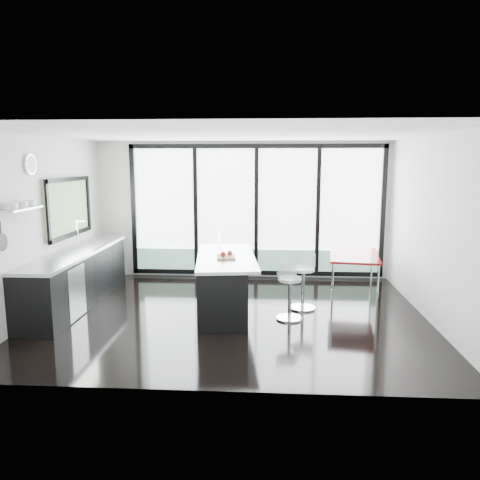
# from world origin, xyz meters

# --- Properties ---
(floor) EXTENTS (6.00, 5.00, 0.00)m
(floor) POSITION_xyz_m (0.00, 0.00, 0.00)
(floor) COLOR black
(floor) RESTS_ON ground
(ceiling) EXTENTS (6.00, 5.00, 0.00)m
(ceiling) POSITION_xyz_m (0.00, 0.00, 2.80)
(ceiling) COLOR white
(ceiling) RESTS_ON wall_back
(wall_back) EXTENTS (6.00, 0.09, 2.80)m
(wall_back) POSITION_xyz_m (0.27, 2.47, 1.27)
(wall_back) COLOR silver
(wall_back) RESTS_ON ground
(wall_front) EXTENTS (6.00, 0.00, 2.80)m
(wall_front) POSITION_xyz_m (0.00, -2.50, 1.40)
(wall_front) COLOR silver
(wall_front) RESTS_ON ground
(wall_left) EXTENTS (0.26, 5.00, 2.80)m
(wall_left) POSITION_xyz_m (-2.97, 0.27, 1.56)
(wall_left) COLOR silver
(wall_left) RESTS_ON ground
(wall_right) EXTENTS (0.00, 5.00, 2.80)m
(wall_right) POSITION_xyz_m (3.00, 0.00, 1.40)
(wall_right) COLOR silver
(wall_right) RESTS_ON ground
(counter_cabinets) EXTENTS (0.69, 3.24, 1.36)m
(counter_cabinets) POSITION_xyz_m (-2.67, 0.40, 0.46)
(counter_cabinets) COLOR black
(counter_cabinets) RESTS_ON floor
(island) EXTENTS (1.17, 2.28, 1.16)m
(island) POSITION_xyz_m (-0.20, 0.26, 0.45)
(island) COLOR black
(island) RESTS_ON floor
(bar_stool_near) EXTENTS (0.52, 0.52, 0.66)m
(bar_stool_near) POSITION_xyz_m (0.89, -0.16, 0.33)
(bar_stool_near) COLOR silver
(bar_stool_near) RESTS_ON floor
(bar_stool_far) EXTENTS (0.54, 0.54, 0.69)m
(bar_stool_far) POSITION_xyz_m (1.13, 0.38, 0.35)
(bar_stool_far) COLOR silver
(bar_stool_far) RESTS_ON floor
(red_table) EXTENTS (1.01, 1.54, 0.77)m
(red_table) POSITION_xyz_m (2.08, 1.16, 0.39)
(red_table) COLOR maroon
(red_table) RESTS_ON floor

